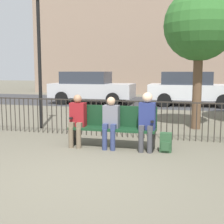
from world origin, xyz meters
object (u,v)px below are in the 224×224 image
Objects in this scene: tree_0 at (199,26)px; parked_car_1 at (90,87)px; seated_person_0 at (77,118)px; seated_person_1 at (111,120)px; parked_car_2 at (192,88)px; backpack at (166,143)px; park_bench at (113,125)px; seated_person_2 at (147,118)px; lamp_post at (39,39)px.

tree_0 is 8.01m from parked_car_1.
seated_person_1 is (0.77, -0.00, -0.02)m from seated_person_0.
parked_car_2 is (2.41, 8.88, 0.20)m from seated_person_0.
backpack is 0.10× the size of parked_car_1.
park_bench is 1.54× the size of seated_person_2.
lamp_post is (-4.43, -1.05, -0.35)m from tree_0.
lamp_post reaches higher than seated_person_1.
park_bench is 0.81m from seated_person_2.
seated_person_0 is 0.30× the size of lamp_post.
tree_0 is 6.38m from parked_car_2.
seated_person_1 is 0.29× the size of tree_0.
seated_person_1 is 2.76× the size of backpack.
lamp_post reaches higher than backpack.
parked_car_1 reaches higher than park_bench.
park_bench is at bearing -32.54° from lamp_post.
park_bench is 0.81m from seated_person_0.
seated_person_2 is at bearing -64.22° from parked_car_1.
tree_0 is (0.62, 2.87, 2.73)m from backpack.
backpack is at bearing -0.51° from seated_person_1.
park_bench is at bearing 172.99° from backpack.
park_bench is 4.68× the size of backpack.
tree_0 is 1.01× the size of lamp_post.
seated_person_0 is 0.29× the size of tree_0.
seated_person_0 is at bearing -179.84° from seated_person_2.
seated_person_1 reaches higher than backpack.
park_bench is 0.46× the size of parked_car_2.
parked_car_2 is at bearing 91.75° from tree_0.
seated_person_2 is 0.30× the size of parked_car_2.
seated_person_1 is 4.09m from tree_0.
backpack is at bearing -102.27° from tree_0.
seated_person_0 is 0.94× the size of seated_person_2.
lamp_post is 0.94× the size of parked_car_1.
lamp_post is 0.94× the size of parked_car_2.
seated_person_2 reaches higher than seated_person_0.
tree_0 is 0.95× the size of parked_car_1.
tree_0 reaches higher than parked_car_1.
park_bench is 0.19m from seated_person_1.
seated_person_1 is 0.29× the size of lamp_post.
parked_car_2 is (-0.18, 6.02, -2.09)m from tree_0.
seated_person_1 is at bearing -179.53° from seated_person_2.
seated_person_0 reaches higher than seated_person_1.
parked_car_1 is at bearing 96.31° from lamp_post.
lamp_post is (-3.40, 1.80, 1.88)m from seated_person_2.
parked_car_2 is (1.62, 8.74, 0.34)m from park_bench.
parked_car_2 reaches higher than seated_person_1.
seated_person_2 is 0.32× the size of lamp_post.
park_bench is at bearing -123.57° from tree_0.
lamp_post reaches higher than parked_car_1.
park_bench is 1.65× the size of seated_person_0.
seated_person_2 is at bearing 177.58° from backpack.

